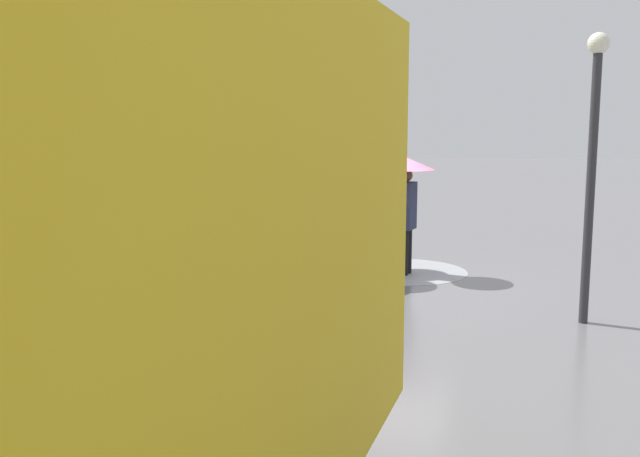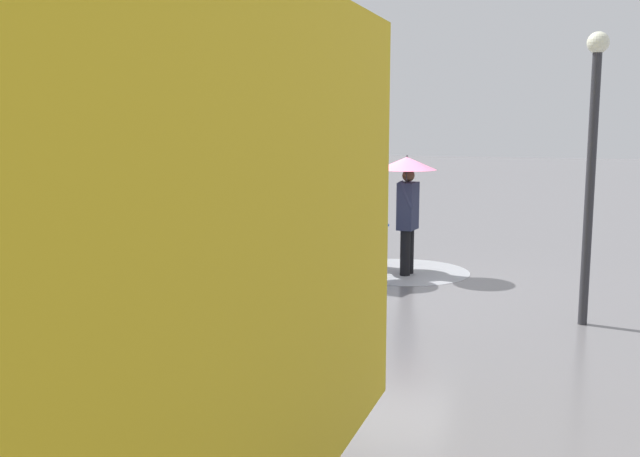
{
  "view_description": "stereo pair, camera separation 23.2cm",
  "coord_description": "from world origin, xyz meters",
  "px_view_note": "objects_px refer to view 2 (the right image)",
  "views": [
    {
      "loc": [
        -2.56,
        11.92,
        2.72
      ],
      "look_at": [
        0.67,
        1.3,
        1.05
      ],
      "focal_mm": 39.98,
      "sensor_mm": 36.0,
      "label": 1
    },
    {
      "loc": [
        -2.78,
        11.85,
        2.72
      ],
      "look_at": [
        0.67,
        1.3,
        1.05
      ],
      "focal_mm": 39.98,
      "sensor_mm": 36.0,
      "label": 2
    }
  ],
  "objects_px": {
    "hand_dolly_boxes": "(292,239)",
    "pedestrian_pink_side": "(330,188)",
    "pedestrian_white_side": "(351,183)",
    "shopping_cart_vendor": "(361,253)",
    "pedestrian_black_side": "(407,187)",
    "street_lamp": "(592,148)",
    "cargo_van_parked_right": "(179,203)"
  },
  "relations": [
    {
      "from": "pedestrian_black_side",
      "to": "street_lamp",
      "type": "bearing_deg",
      "value": 141.04
    },
    {
      "from": "hand_dolly_boxes",
      "to": "street_lamp",
      "type": "xyz_separation_m",
      "value": [
        -4.49,
        0.77,
        1.56
      ]
    },
    {
      "from": "cargo_van_parked_right",
      "to": "shopping_cart_vendor",
      "type": "xyz_separation_m",
      "value": [
        -3.81,
        0.8,
        -0.61
      ]
    },
    {
      "from": "cargo_van_parked_right",
      "to": "pedestrian_pink_side",
      "type": "bearing_deg",
      "value": 174.69
    },
    {
      "from": "pedestrian_black_side",
      "to": "pedestrian_white_side",
      "type": "height_order",
      "value": "same"
    },
    {
      "from": "pedestrian_black_side",
      "to": "street_lamp",
      "type": "height_order",
      "value": "street_lamp"
    },
    {
      "from": "hand_dolly_boxes",
      "to": "street_lamp",
      "type": "distance_m",
      "value": 4.81
    },
    {
      "from": "pedestrian_pink_side",
      "to": "pedestrian_black_side",
      "type": "relative_size",
      "value": 1.0
    },
    {
      "from": "hand_dolly_boxes",
      "to": "pedestrian_pink_side",
      "type": "relative_size",
      "value": 0.71
    },
    {
      "from": "pedestrian_white_side",
      "to": "pedestrian_black_side",
      "type": "bearing_deg",
      "value": 162.37
    },
    {
      "from": "hand_dolly_boxes",
      "to": "pedestrian_pink_side",
      "type": "height_order",
      "value": "pedestrian_pink_side"
    },
    {
      "from": "cargo_van_parked_right",
      "to": "pedestrian_white_side",
      "type": "relative_size",
      "value": 2.49
    },
    {
      "from": "cargo_van_parked_right",
      "to": "pedestrian_white_side",
      "type": "bearing_deg",
      "value": -168.47
    },
    {
      "from": "pedestrian_white_side",
      "to": "cargo_van_parked_right",
      "type": "bearing_deg",
      "value": 11.53
    },
    {
      "from": "pedestrian_pink_side",
      "to": "street_lamp",
      "type": "distance_m",
      "value": 4.57
    },
    {
      "from": "cargo_van_parked_right",
      "to": "pedestrian_white_side",
      "type": "height_order",
      "value": "cargo_van_parked_right"
    },
    {
      "from": "pedestrian_pink_side",
      "to": "pedestrian_white_side",
      "type": "distance_m",
      "value": 0.95
    },
    {
      "from": "pedestrian_white_side",
      "to": "street_lamp",
      "type": "distance_m",
      "value": 4.91
    },
    {
      "from": "hand_dolly_boxes",
      "to": "shopping_cart_vendor",
      "type": "bearing_deg",
      "value": -155.78
    },
    {
      "from": "hand_dolly_boxes",
      "to": "pedestrian_white_side",
      "type": "relative_size",
      "value": 0.71
    },
    {
      "from": "cargo_van_parked_right",
      "to": "pedestrian_white_side",
      "type": "xyz_separation_m",
      "value": [
        -3.22,
        -0.66,
        0.41
      ]
    },
    {
      "from": "hand_dolly_boxes",
      "to": "pedestrian_pink_side",
      "type": "distance_m",
      "value": 1.29
    },
    {
      "from": "shopping_cart_vendor",
      "to": "hand_dolly_boxes",
      "type": "height_order",
      "value": "hand_dolly_boxes"
    },
    {
      "from": "shopping_cart_vendor",
      "to": "pedestrian_black_side",
      "type": "height_order",
      "value": "pedestrian_black_side"
    },
    {
      "from": "pedestrian_pink_side",
      "to": "pedestrian_black_side",
      "type": "xyz_separation_m",
      "value": [
        -1.25,
        -0.59,
        0.0
      ]
    },
    {
      "from": "shopping_cart_vendor",
      "to": "pedestrian_white_side",
      "type": "xyz_separation_m",
      "value": [
        0.59,
        -1.45,
        1.02
      ]
    },
    {
      "from": "hand_dolly_boxes",
      "to": "pedestrian_pink_side",
      "type": "bearing_deg",
      "value": -109.21
    },
    {
      "from": "pedestrian_white_side",
      "to": "street_lamp",
      "type": "relative_size",
      "value": 0.56
    },
    {
      "from": "shopping_cart_vendor",
      "to": "pedestrian_black_side",
      "type": "xyz_separation_m",
      "value": [
        -0.54,
        -1.09,
        1.02
      ]
    },
    {
      "from": "street_lamp",
      "to": "hand_dolly_boxes",
      "type": "bearing_deg",
      "value": -9.8
    },
    {
      "from": "shopping_cart_vendor",
      "to": "pedestrian_black_side",
      "type": "distance_m",
      "value": 1.59
    },
    {
      "from": "cargo_van_parked_right",
      "to": "pedestrian_black_side",
      "type": "bearing_deg",
      "value": -176.1
    }
  ]
}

